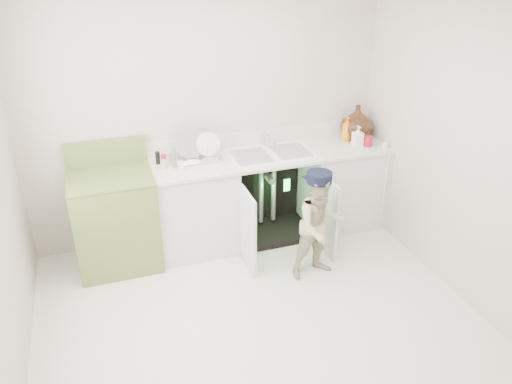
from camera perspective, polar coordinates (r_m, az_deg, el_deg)
ground at (r=4.22m, az=0.19°, el=-14.07°), size 3.50×3.50×0.00m
room_shell at (r=3.53m, az=0.22°, el=1.47°), size 6.00×5.50×1.26m
counter_run at (r=5.07m, az=2.04°, el=0.05°), size 2.44×1.02×1.25m
avocado_stove at (r=4.78m, az=-15.73°, el=-2.93°), size 0.73×0.65×1.14m
repair_worker at (r=4.46m, az=7.32°, el=-3.74°), size 0.52×0.68×1.02m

